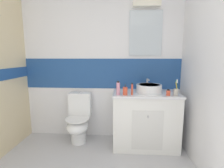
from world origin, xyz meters
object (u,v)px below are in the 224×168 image
sink_basin (149,88)px  toothbrush_cup (176,92)px  toilet (79,120)px  toothpaste_tube_upright (132,89)px  shampoo_bottle_tall (118,88)px  perfume_flask_small (168,92)px  soap_dispenser (125,91)px

sink_basin → toothbrush_cup: size_ratio=1.88×
toilet → toothpaste_tube_upright: (0.84, -0.22, 0.56)m
toothpaste_tube_upright → sink_basin: bearing=35.3°
sink_basin → shampoo_bottle_tall: (-0.46, -0.20, 0.03)m
toilet → shampoo_bottle_tall: shampoo_bottle_tall is taller
perfume_flask_small → soap_dispenser: bearing=-179.7°
sink_basin → shampoo_bottle_tall: size_ratio=2.16×
toilet → shampoo_bottle_tall: bearing=-20.1°
shampoo_bottle_tall → toothpaste_tube_upright: bearing=4.9°
perfume_flask_small → shampoo_bottle_tall: shampoo_bottle_tall is taller
toilet → toothpaste_tube_upright: size_ratio=4.73×
soap_dispenser → toothpaste_tube_upright: size_ratio=0.89×
sink_basin → perfume_flask_small: 0.31m
perfume_flask_small → toilet: bearing=170.1°
sink_basin → toothpaste_tube_upright: bearing=-144.7°
toilet → toothbrush_cup: size_ratio=3.57×
toothbrush_cup → toothpaste_tube_upright: size_ratio=1.32×
toothbrush_cup → shampoo_bottle_tall: toothbrush_cup is taller
sink_basin → shampoo_bottle_tall: bearing=-156.1°
sink_basin → soap_dispenser: (-0.36, -0.20, -0.01)m
toothbrush_cup → soap_dispenser: 0.70m
toilet → perfume_flask_small: bearing=-9.9°
shampoo_bottle_tall → sink_basin: bearing=23.9°
toothpaste_tube_upright → soap_dispenser: bearing=-169.3°
toothbrush_cup → sink_basin: bearing=149.7°
toothpaste_tube_upright → perfume_flask_small: bearing=-1.8°
soap_dispenser → toothpaste_tube_upright: (0.10, 0.02, 0.02)m
toilet → soap_dispenser: (0.75, -0.24, 0.54)m
perfume_flask_small → shampoo_bottle_tall: 0.70m
soap_dispenser → perfume_flask_small: bearing=0.3°
toothbrush_cup → toothpaste_tube_upright: bearing=178.9°
sink_basin → shampoo_bottle_tall: 0.50m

